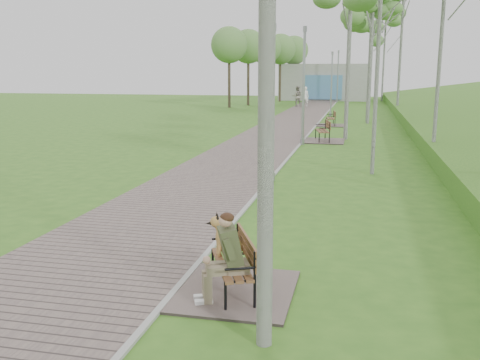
# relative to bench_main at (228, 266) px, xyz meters

# --- Properties ---
(ground) EXTENTS (120.00, 120.00, 0.00)m
(ground) POSITION_rel_bench_main_xyz_m (-0.78, 3.78, -0.43)
(ground) COLOR #36681F
(ground) RESTS_ON ground
(walkway) EXTENTS (3.50, 67.00, 0.04)m
(walkway) POSITION_rel_bench_main_xyz_m (-2.53, 25.28, -0.41)
(walkway) COLOR #665752
(walkway) RESTS_ON ground
(kerb) EXTENTS (0.10, 67.00, 0.05)m
(kerb) POSITION_rel_bench_main_xyz_m (-0.78, 25.28, -0.40)
(kerb) COLOR #999993
(kerb) RESTS_ON ground
(building_north) EXTENTS (10.00, 5.20, 4.00)m
(building_north) POSITION_rel_bench_main_xyz_m (-2.28, 54.75, 1.57)
(building_north) COLOR #9E9E99
(building_north) RESTS_ON ground
(bench_main) EXTENTS (1.75, 1.95, 1.53)m
(bench_main) POSITION_rel_bench_main_xyz_m (0.00, 0.00, 0.00)
(bench_main) COLOR #665752
(bench_main) RESTS_ON ground
(bench_second) EXTENTS (1.98, 2.20, 1.22)m
(bench_second) POSITION_rel_bench_main_xyz_m (0.10, 17.98, -0.20)
(bench_second) COLOR #665752
(bench_second) RESTS_ON ground
(bench_third) EXTENTS (1.77, 1.96, 1.08)m
(bench_third) POSITION_rel_bench_main_xyz_m (0.06, 25.50, -0.23)
(bench_third) COLOR #665752
(bench_third) RESTS_ON ground
(lamp_post_near) EXTENTS (0.18, 0.18, 4.60)m
(lamp_post_near) POSITION_rel_bench_main_xyz_m (-0.72, 8.35, 1.72)
(lamp_post_near) COLOR #919499
(lamp_post_near) RESTS_ON ground
(lamp_post_second) EXTENTS (0.20, 0.20, 5.15)m
(lamp_post_second) POSITION_rel_bench_main_xyz_m (-0.69, 16.59, 1.98)
(lamp_post_second) COLOR #919499
(lamp_post_second) RESTS_ON ground
(lamp_post_third) EXTENTS (0.18, 0.18, 4.62)m
(lamp_post_third) POSITION_rel_bench_main_xyz_m (-0.37, 32.75, 1.73)
(lamp_post_third) COLOR #919499
(lamp_post_third) RESTS_ON ground
(lamp_post_far) EXTENTS (0.21, 0.21, 5.34)m
(lamp_post_far) POSITION_rel_bench_main_xyz_m (-0.71, 50.36, 2.07)
(lamp_post_far) COLOR #919499
(lamp_post_far) RESTS_ON ground
(pedestrian_near) EXTENTS (0.73, 0.53, 1.85)m
(pedestrian_near) POSITION_rel_bench_main_xyz_m (-3.23, 42.17, 0.50)
(pedestrian_near) COLOR white
(pedestrian_near) RESTS_ON ground
(pedestrian_far) EXTENTS (1.05, 0.90, 1.89)m
(pedestrian_far) POSITION_rel_bench_main_xyz_m (-3.98, 42.31, 0.52)
(pedestrian_far) COLOR gray
(pedestrian_far) RESTS_ON ground
(birch_mid_c) EXTENTS (2.75, 2.75, 9.46)m
(birch_mid_c) POSITION_rel_bench_main_xyz_m (2.22, 28.74, 7.00)
(birch_mid_c) COLOR silver
(birch_mid_c) RESTS_ON ground
(birch_far_b) EXTENTS (2.87, 2.87, 9.34)m
(birch_far_b) POSITION_rel_bench_main_xyz_m (2.25, 27.38, 6.91)
(birch_far_b) COLOR silver
(birch_far_b) RESTS_ON ground
(birch_far_c) EXTENTS (2.66, 2.66, 10.10)m
(birch_far_c) POSITION_rel_bench_main_xyz_m (4.40, 33.60, 7.50)
(birch_far_c) COLOR silver
(birch_far_c) RESTS_ON ground
(birch_distant_a) EXTENTS (2.73, 2.73, 8.73)m
(birch_distant_a) POSITION_rel_bench_main_xyz_m (2.48, 39.63, 6.43)
(birch_distant_a) COLOR silver
(birch_distant_a) RESTS_ON ground
(birch_distant_b) EXTENTS (2.94, 2.94, 10.04)m
(birch_distant_b) POSITION_rel_bench_main_xyz_m (3.96, 53.33, 7.45)
(birch_distant_b) COLOR silver
(birch_distant_b) RESTS_ON ground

